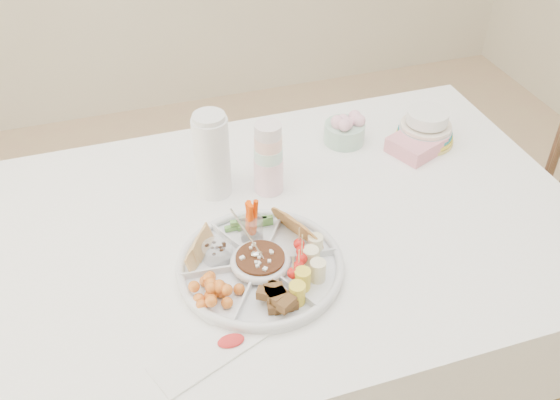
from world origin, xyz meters
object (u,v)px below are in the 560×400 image
object	(u,v)px
chair	(540,238)
thermos	(212,154)
party_tray	(260,264)
plate_stack	(426,125)
dining_table	(287,320)

from	to	relation	value
chair	thermos	bearing A→B (deg)	161.36
chair	party_tray	xyz separation A→B (m)	(-0.95, -0.14, 0.31)
chair	plate_stack	bearing A→B (deg)	136.77
dining_table	party_tray	xyz separation A→B (m)	(-0.12, -0.15, 0.40)
thermos	dining_table	bearing A→B (deg)	-50.84
thermos	plate_stack	distance (m)	0.66
chair	party_tray	bearing A→B (deg)	-179.43
chair	thermos	world-z (taller)	thermos
dining_table	plate_stack	size ratio (longest dim) A/B	8.79
dining_table	chair	bearing A→B (deg)	-0.62
thermos	plate_stack	xyz separation A→B (m)	(0.65, 0.04, -0.07)
dining_table	chair	xyz separation A→B (m)	(0.83, -0.01, 0.10)
dining_table	chair	world-z (taller)	chair
dining_table	party_tray	bearing A→B (deg)	-128.98
thermos	party_tray	bearing A→B (deg)	-84.62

